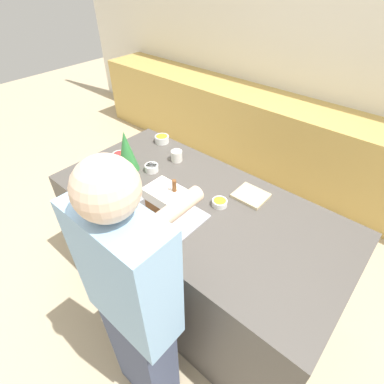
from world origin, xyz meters
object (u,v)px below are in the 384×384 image
object	(u,v)px
cookbook	(251,196)
mug	(177,156)
candy_bowl_far_right	(162,139)
person	(135,308)
decorative_tree	(126,151)
candy_bowl_near_tray_left	(119,156)
candy_bowl_near_tray_right	(220,203)
gingerbread_house	(165,200)
candy_bowl_beside_tree	(152,168)
baking_tray	(166,212)

from	to	relation	value
cookbook	mug	bearing A→B (deg)	-179.88
candy_bowl_far_right	person	size ratio (longest dim) A/B	0.07
decorative_tree	candy_bowl_near_tray_left	bearing A→B (deg)	166.64
decorative_tree	candy_bowl_far_right	bearing A→B (deg)	102.24
cookbook	mug	size ratio (longest dim) A/B	2.38
candy_bowl_far_right	candy_bowl_near_tray_right	bearing A→B (deg)	-20.90
decorative_tree	person	size ratio (longest dim) A/B	0.18
gingerbread_house	cookbook	distance (m)	0.55
candy_bowl_beside_tree	candy_bowl_near_tray_right	xyz separation A→B (m)	(0.58, 0.02, -0.01)
candy_bowl_near_tray_left	mug	size ratio (longest dim) A/B	1.34
gingerbread_house	candy_bowl_near_tray_left	xyz separation A→B (m)	(-0.67, 0.19, -0.07)
decorative_tree	mug	bearing A→B (deg)	58.80
mug	person	size ratio (longest dim) A/B	0.05
candy_bowl_far_right	mug	world-z (taller)	mug
baking_tray	mug	distance (m)	0.57
gingerbread_house	candy_bowl_near_tray_left	distance (m)	0.70
decorative_tree	cookbook	world-z (taller)	decorative_tree
candy_bowl_beside_tree	cookbook	world-z (taller)	candy_bowl_beside_tree
gingerbread_house	candy_bowl_beside_tree	world-z (taller)	gingerbread_house
gingerbread_house	cookbook	xyz separation A→B (m)	(0.30, 0.45, -0.09)
person	candy_bowl_far_right	bearing A→B (deg)	130.19
candy_bowl_far_right	candy_bowl_near_tray_right	world-z (taller)	candy_bowl_far_right
mug	candy_bowl_near_tray_right	bearing A→B (deg)	-19.60
gingerbread_house	baking_tray	bearing A→B (deg)	-153.17
decorative_tree	candy_bowl_far_right	distance (m)	0.45
candy_bowl_far_right	candy_bowl_near_tray_right	distance (m)	0.87
gingerbread_house	candy_bowl_beside_tree	distance (m)	0.45
candy_bowl_near_tray_right	mug	size ratio (longest dim) A/B	1.13
baking_tray	gingerbread_house	xyz separation A→B (m)	(0.00, 0.00, 0.09)
decorative_tree	cookbook	distance (m)	0.89
mug	person	bearing A→B (deg)	-56.40
candy_bowl_near_tray_left	candy_bowl_near_tray_right	bearing A→B (deg)	4.85
decorative_tree	candy_bowl_near_tray_right	world-z (taller)	decorative_tree
candy_bowl_beside_tree	candy_bowl_near_tray_right	bearing A→B (deg)	2.07
candy_bowl_far_right	candy_bowl_beside_tree	distance (m)	0.40
candy_bowl_near_tray_right	gingerbread_house	bearing A→B (deg)	-127.72
baking_tray	mug	xyz separation A→B (m)	(-0.34, 0.45, 0.04)
candy_bowl_near_tray_left	cookbook	distance (m)	1.01
cookbook	gingerbread_house	bearing A→B (deg)	-123.78
candy_bowl_far_right	person	distance (m)	1.42
candy_bowl_beside_tree	mug	size ratio (longest dim) A/B	1.13
candy_bowl_near_tray_left	candy_bowl_near_tray_right	size ratio (longest dim) A/B	1.18
decorative_tree	candy_bowl_near_tray_left	size ratio (longest dim) A/B	2.68
candy_bowl_near_tray_right	baking_tray	bearing A→B (deg)	-127.75
gingerbread_house	person	bearing A→B (deg)	-59.44
mug	decorative_tree	bearing A→B (deg)	-121.20
candy_bowl_far_right	gingerbread_house	bearing A→B (deg)	-42.96
decorative_tree	mug	size ratio (longest dim) A/B	3.59
gingerbread_house	candy_bowl_near_tray_right	bearing A→B (deg)	52.28
decorative_tree	candy_bowl_near_tray_right	size ratio (longest dim) A/B	3.17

